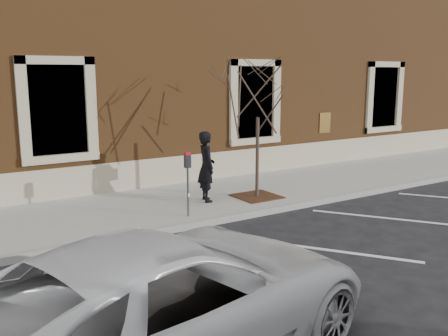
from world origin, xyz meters
TOP-DOWN VIEW (x-y plane):
  - ground at (0.00, 0.00)m, footprint 120.00×120.00m
  - sidewalk_near at (0.00, 1.75)m, footprint 40.00×3.50m
  - curb_near at (0.00, -0.05)m, footprint 40.00×0.12m
  - parking_stripes at (0.00, -2.20)m, footprint 28.00×4.40m
  - building_civic at (0.00, 7.74)m, footprint 40.00×8.62m
  - man at (-0.05, 1.33)m, footprint 0.56×0.72m
  - parking_meter at (-1.09, 0.39)m, footprint 0.13×0.10m
  - tree_grate at (1.25, 0.98)m, footprint 1.07×1.07m
  - sapling at (1.25, 0.98)m, footprint 2.24×2.24m
  - white_truck at (-3.98, -4.32)m, footprint 6.04×3.77m

SIDE VIEW (x-z plane):
  - ground at x=0.00m, z-range 0.00..0.00m
  - parking_stripes at x=0.00m, z-range 0.00..0.01m
  - sidewalk_near at x=0.00m, z-range 0.00..0.15m
  - curb_near at x=0.00m, z-range 0.00..0.15m
  - tree_grate at x=1.25m, z-range 0.15..0.18m
  - white_truck at x=-3.98m, z-range 0.00..1.56m
  - man at x=-0.05m, z-range 0.15..1.90m
  - parking_meter at x=-1.09m, z-range 0.43..1.89m
  - sapling at x=1.25m, z-range 0.89..4.62m
  - building_civic at x=0.00m, z-range 0.00..8.00m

